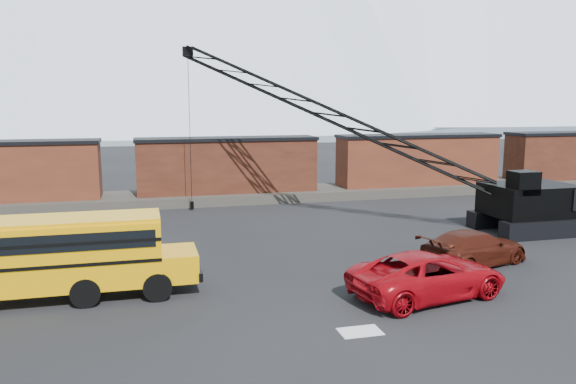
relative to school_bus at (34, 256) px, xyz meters
name	(u,v)px	position (x,y,z in m)	size (l,w,h in m)	color
ground	(311,294)	(10.34, -1.82, -1.79)	(160.00, 160.00, 0.00)	black
gravel_berm	(228,196)	(10.34, 20.18, -1.44)	(120.00, 5.00, 0.70)	#454039
boxcar_mid	(227,165)	(10.34, 20.18, 0.97)	(13.70, 3.10, 4.17)	#4D2315
boxcar_east_near	(418,160)	(26.34, 20.18, 0.97)	(13.70, 3.10, 4.17)	#471E14
snow_patch	(360,331)	(10.84, -5.82, -1.78)	(1.40, 0.90, 0.02)	silver
school_bus	(34,256)	(0.00, 0.00, 0.00)	(11.65, 2.65, 3.19)	#DA9304
red_pickup	(428,275)	(14.65, -3.31, -0.91)	(2.94, 6.37, 1.77)	#A20710
maroon_suv	(474,248)	(18.80, 0.03, -0.97)	(2.32, 5.71, 1.66)	#3E130B
crawler_crane	(334,117)	(15.73, 11.15, 4.82)	(21.76, 14.16, 11.38)	black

